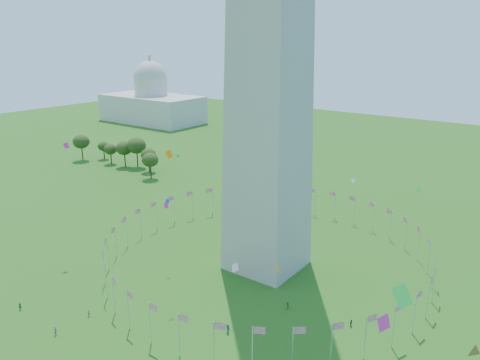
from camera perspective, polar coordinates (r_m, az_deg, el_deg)
name	(u,v)px	position (r m, az deg, el deg)	size (l,w,h in m)	color
flag_ring	(266,249)	(120.86, 3.24, -8.42)	(80.24, 80.24, 9.00)	silver
capitol_building	(151,88)	(327.86, -10.80, 10.96)	(70.00, 35.00, 46.00)	beige
kites_aloft	(260,247)	(87.35, 2.48, -8.14)	(103.93, 64.86, 32.18)	orange
tree_line_west	(122,154)	(216.85, -14.15, 3.04)	(55.70, 16.46, 13.27)	#37531B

